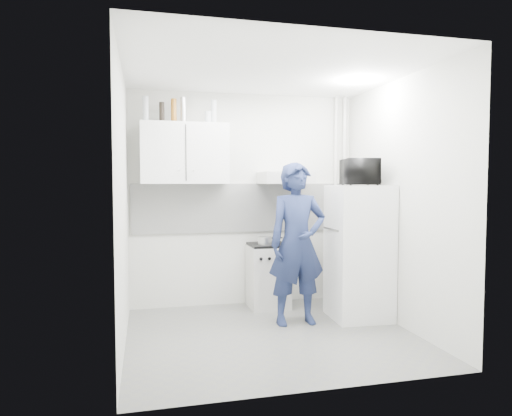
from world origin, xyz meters
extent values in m
plane|color=#61625A|center=(0.00, 0.00, 0.00)|extent=(2.80, 2.80, 0.00)
plane|color=white|center=(0.00, 0.00, 2.60)|extent=(2.80, 2.80, 0.00)
plane|color=silver|center=(0.00, 1.25, 1.30)|extent=(2.80, 0.00, 2.80)
plane|color=silver|center=(-1.40, 0.00, 1.30)|extent=(0.00, 2.60, 2.60)
plane|color=silver|center=(1.40, 0.00, 1.30)|extent=(0.00, 2.60, 2.60)
imported|color=#1B2448|center=(0.37, 0.30, 0.86)|extent=(0.64, 0.43, 1.73)
cube|color=beige|center=(0.24, 1.00, 0.37)|extent=(0.47, 0.47, 0.75)
cube|color=white|center=(1.10, 0.33, 0.74)|extent=(0.64, 0.64, 1.48)
cube|color=black|center=(0.24, 1.00, 0.76)|extent=(0.45, 0.45, 0.03)
cylinder|color=silver|center=(0.18, 0.95, 0.82)|extent=(0.17, 0.17, 0.09)
imported|color=black|center=(1.10, 0.33, 1.63)|extent=(0.59, 0.47, 0.29)
cylinder|color=#B2B7BC|center=(-1.18, 1.07, 2.34)|extent=(0.07, 0.07, 0.29)
cylinder|color=black|center=(-1.00, 1.07, 2.31)|extent=(0.06, 0.06, 0.23)
cylinder|color=brown|center=(-0.87, 1.07, 2.34)|extent=(0.07, 0.07, 0.27)
cylinder|color=silver|center=(-0.76, 1.07, 2.35)|extent=(0.07, 0.07, 0.29)
cylinder|color=#B2B7BC|center=(-0.47, 1.07, 2.27)|extent=(0.08, 0.08, 0.14)
cylinder|color=#B2B7BC|center=(-0.41, 1.07, 2.34)|extent=(0.07, 0.07, 0.28)
cube|color=white|center=(-0.75, 1.07, 1.85)|extent=(1.00, 0.35, 0.70)
cube|color=beige|center=(0.45, 1.00, 1.57)|extent=(0.60, 0.50, 0.14)
cube|color=white|center=(0.00, 1.24, 1.20)|extent=(2.74, 0.03, 0.60)
cylinder|color=beige|center=(1.30, 1.17, 1.30)|extent=(0.05, 0.05, 2.60)
cylinder|color=beige|center=(1.18, 1.17, 1.30)|extent=(0.04, 0.04, 2.60)
cylinder|color=white|center=(1.00, 0.20, 2.57)|extent=(0.10, 0.10, 0.02)
camera|label=1|loc=(-1.20, -4.29, 1.52)|focal=32.00mm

